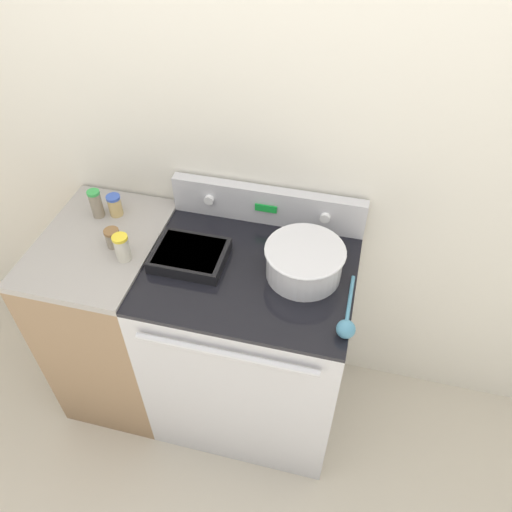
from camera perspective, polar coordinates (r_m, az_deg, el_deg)
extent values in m
plane|color=beige|center=(2.51, -2.46, -22.20)|extent=(12.00, 12.00, 0.00)
cube|color=silver|center=(1.96, 1.85, 11.85)|extent=(8.00, 0.05, 2.50)
cube|color=#BCBCC1|center=(2.25, -0.60, -10.17)|extent=(0.80, 0.64, 0.93)
cube|color=black|center=(1.89, -0.71, -1.73)|extent=(0.80, 0.64, 0.02)
cylinder|color=silver|center=(1.73, -3.51, -11.11)|extent=(0.65, 0.02, 0.02)
cube|color=#BCBCC1|center=(2.04, 1.34, 5.82)|extent=(0.80, 0.05, 0.16)
cylinder|color=white|center=(2.06, -5.40, 6.39)|extent=(0.04, 0.02, 0.04)
cylinder|color=white|center=(1.98, 7.88, 4.33)|extent=(0.04, 0.02, 0.04)
cube|color=green|center=(2.01, 1.14, 5.45)|extent=(0.09, 0.01, 0.03)
cube|color=#896B4C|center=(2.43, -15.27, -6.91)|extent=(0.46, 0.64, 0.93)
cube|color=gray|center=(2.09, -17.70, 1.46)|extent=(0.46, 0.64, 0.03)
cylinder|color=silver|center=(1.83, 5.53, -0.69)|extent=(0.28, 0.28, 0.13)
torus|color=silver|center=(1.78, 5.66, 0.64)|extent=(0.30, 0.30, 0.01)
cylinder|color=beige|center=(1.79, 5.63, 0.34)|extent=(0.26, 0.26, 0.02)
cube|color=black|center=(1.91, -7.58, 0.07)|extent=(0.27, 0.22, 0.05)
cube|color=beige|center=(1.91, -7.61, 0.31)|extent=(0.24, 0.19, 0.03)
cylinder|color=teal|center=(1.79, 10.61, -5.39)|extent=(0.01, 0.27, 0.01)
sphere|color=teal|center=(1.68, 10.23, -8.23)|extent=(0.06, 0.06, 0.06)
cylinder|color=beige|center=(1.94, -15.02, 0.80)|extent=(0.06, 0.06, 0.10)
cylinder|color=yellow|center=(1.90, -15.33, 2.01)|extent=(0.06, 0.06, 0.01)
cylinder|color=gray|center=(2.01, -16.01, 1.87)|extent=(0.06, 0.06, 0.07)
cylinder|color=brown|center=(1.99, -16.23, 2.69)|extent=(0.06, 0.06, 0.01)
cylinder|color=tan|center=(2.16, -15.79, 5.47)|extent=(0.05, 0.05, 0.08)
cylinder|color=#3856B7|center=(2.13, -16.03, 6.45)|extent=(0.06, 0.06, 0.01)
cylinder|color=gray|center=(2.16, -17.77, 5.59)|extent=(0.05, 0.05, 0.11)
cylinder|color=green|center=(2.13, -18.13, 6.89)|extent=(0.05, 0.05, 0.01)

